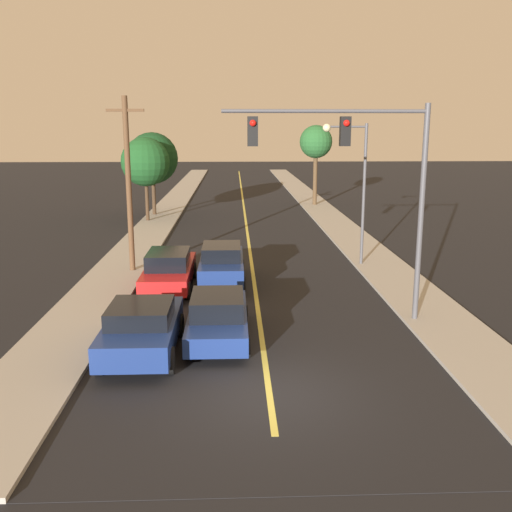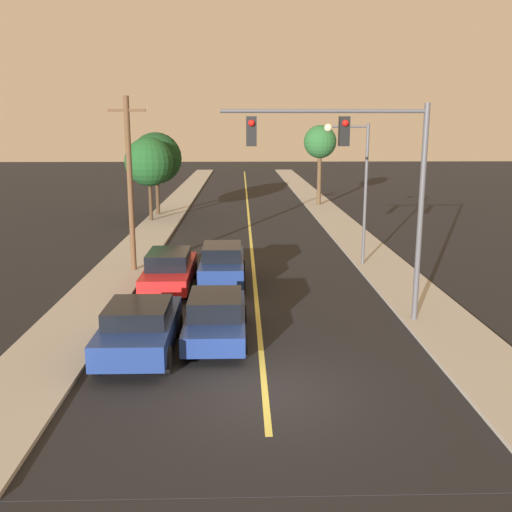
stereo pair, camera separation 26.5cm
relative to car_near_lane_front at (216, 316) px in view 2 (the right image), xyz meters
name	(u,v)px [view 2 (the right image)]	position (x,y,z in m)	size (l,w,h in m)	color
ground_plane	(265,394)	(1.34, -3.73, -0.74)	(200.00, 200.00, 0.00)	black
road_surface	(247,204)	(1.34, 32.27, -0.74)	(9.60, 80.00, 0.01)	black
sidewalk_left	(177,203)	(-4.71, 32.27, -0.68)	(2.50, 80.00, 0.12)	#9E998E
sidewalk_right	(317,203)	(7.39, 32.27, -0.68)	(2.50, 80.00, 0.12)	#9E998E
car_near_lane_front	(216,316)	(0.00, 0.00, 0.00)	(1.90, 4.64, 1.47)	navy
car_near_lane_second	(222,264)	(0.00, 6.41, 0.11)	(1.89, 4.71, 1.69)	navy
car_outer_lane_front	(140,327)	(-2.11, -1.13, 0.07)	(2.06, 4.40, 1.55)	navy
car_outer_lane_second	(170,269)	(-2.11, 5.83, 0.05)	(1.94, 5.12, 1.56)	red
traffic_signal_mast	(360,167)	(4.52, 1.41, 4.42)	(6.47, 0.42, 6.98)	#47474C
streetlamp_right	(355,174)	(5.98, 9.39, 3.59)	(2.05, 0.36, 6.44)	#47474C
utility_pole_left	(130,182)	(-4.06, 8.54, 3.32)	(1.60, 0.24, 7.57)	#513823
tree_left_near	(149,162)	(-5.46, 22.83, 3.37)	(3.31, 3.31, 5.65)	#3D2B1C
tree_left_far	(156,158)	(-5.37, 25.64, 3.47)	(3.72, 3.72, 5.96)	#3D2B1C
tree_right_near	(320,143)	(7.28, 30.71, 4.46)	(2.67, 2.67, 6.50)	#4C3823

